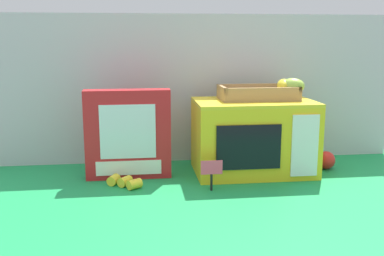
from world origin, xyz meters
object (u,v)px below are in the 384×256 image
food_groups_crate (265,92)px  cookie_set_box (128,134)px  price_sign (211,171)px  loose_toy_apple (326,160)px  toy_microwave (253,137)px  loose_toy_banana (124,182)px

food_groups_crate → cookie_set_box: food_groups_crate is taller
food_groups_crate → cookie_set_box: size_ratio=0.98×
cookie_set_box → price_sign: (0.26, -0.18, -0.09)m
food_groups_crate → loose_toy_apple: 0.35m
toy_microwave → cookie_set_box: size_ratio=1.36×
food_groups_crate → loose_toy_banana: food_groups_crate is taller
loose_toy_apple → loose_toy_banana: bearing=-171.5°
loose_toy_banana → loose_toy_apple: size_ratio=1.78×
food_groups_crate → price_sign: bearing=-138.2°
toy_microwave → cookie_set_box: (-0.45, -0.01, 0.02)m
cookie_set_box → loose_toy_apple: (0.73, 0.01, -0.12)m
food_groups_crate → loose_toy_apple: size_ratio=4.51×
price_sign → loose_toy_apple: bearing=21.9°
toy_microwave → loose_toy_apple: bearing=0.7°
toy_microwave → loose_toy_banana: size_ratio=3.52×
toy_microwave → price_sign: size_ratio=4.23×
food_groups_crate → price_sign: size_ratio=3.04×
food_groups_crate → price_sign: (-0.23, -0.21, -0.22)m
cookie_set_box → loose_toy_banana: size_ratio=2.59×
loose_toy_banana → price_sign: bearing=-15.4°
toy_microwave → cookie_set_box: bearing=-179.0°
price_sign → loose_toy_banana: 0.29m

